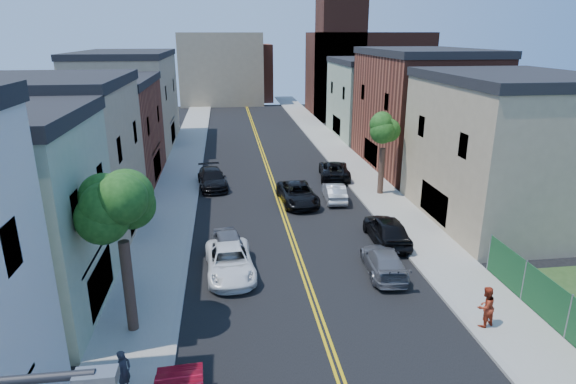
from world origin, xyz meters
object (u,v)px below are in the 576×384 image
object	(u,v)px
pedestrian_right	(485,307)
dark_car_right_far	(334,170)
white_pickup	(230,262)
grey_car_left	(229,247)
black_car_right	(387,229)
silver_car_right	(334,192)
grey_car_right	(384,261)
pedestrian_left	(124,372)
black_suv_lane	(298,194)
black_car_left	(212,178)

from	to	relation	value
pedestrian_right	dark_car_right_far	bearing A→B (deg)	-106.01
white_pickup	grey_car_left	size ratio (longest dim) A/B	1.18
white_pickup	black_car_right	size ratio (longest dim) A/B	1.05
white_pickup	silver_car_right	bearing A→B (deg)	49.71
black_car_right	pedestrian_right	bearing A→B (deg)	99.50
white_pickup	grey_car_right	bearing A→B (deg)	-10.20
grey_car_right	pedestrian_right	xyz separation A→B (m)	(2.60, -5.34, 0.39)
black_car_right	pedestrian_left	bearing A→B (deg)	42.57
black_suv_lane	black_car_left	bearing A→B (deg)	139.08
dark_car_right_far	black_suv_lane	world-z (taller)	dark_car_right_far
grey_car_left	pedestrian_right	xyz separation A→B (m)	(10.50, -7.98, 0.31)
dark_car_right_far	grey_car_right	bearing A→B (deg)	93.75
black_car_left	silver_car_right	bearing A→B (deg)	-33.40
white_pickup	black_car_left	world-z (taller)	black_car_left
grey_car_left	silver_car_right	xyz separation A→B (m)	(7.90, 8.88, -0.08)
silver_car_right	black_car_left	bearing A→B (deg)	-21.95
silver_car_right	grey_car_right	bearing A→B (deg)	94.24
dark_car_right_far	pedestrian_left	bearing A→B (deg)	70.45
dark_car_right_far	pedestrian_left	xyz separation A→B (m)	(-12.88, -24.70, 0.22)
silver_car_right	dark_car_right_far	world-z (taller)	dark_car_right_far
black_car_left	black_car_right	xyz separation A→B (m)	(10.47, -12.25, 0.08)
grey_car_right	dark_car_right_far	bearing A→B (deg)	-88.91
white_pickup	grey_car_right	distance (m)	7.96
black_car_left	pedestrian_right	bearing A→B (deg)	-68.55
pedestrian_left	dark_car_right_far	bearing A→B (deg)	-4.02
black_car_right	silver_car_right	size ratio (longest dim) A/B	1.21
white_pickup	grey_car_right	xyz separation A→B (m)	(7.90, -0.91, -0.05)
grey_car_right	dark_car_right_far	xyz separation A→B (m)	(1.28, 17.27, 0.07)
grey_car_right	pedestrian_right	world-z (taller)	pedestrian_right
grey_car_right	pedestrian_right	distance (m)	5.95
black_car_right	black_suv_lane	distance (m)	8.63
silver_car_right	pedestrian_left	world-z (taller)	pedestrian_left
pedestrian_left	pedestrian_right	world-z (taller)	pedestrian_right
pedestrian_left	black_car_right	bearing A→B (deg)	-25.87
black_car_right	dark_car_right_far	xyz separation A→B (m)	(-0.12, 13.56, -0.09)
black_car_left	black_car_right	world-z (taller)	black_car_right
black_car_right	pedestrian_right	size ratio (longest dim) A/B	2.69
grey_car_left	dark_car_right_far	bearing A→B (deg)	50.34
white_pickup	black_suv_lane	xyz separation A→B (m)	(5.10, 10.35, 0.02)
black_car_right	pedestrian_right	distance (m)	9.14
pedestrian_left	pedestrian_right	size ratio (longest dim) A/B	0.89
pedestrian_left	grey_car_left	bearing A→B (deg)	3.34
white_pickup	black_car_right	bearing A→B (deg)	13.16
silver_car_right	black_suv_lane	bearing A→B (deg)	9.44
silver_car_right	black_suv_lane	size ratio (longest dim) A/B	0.76
black_car_left	pedestrian_left	xyz separation A→B (m)	(-2.53, -23.40, 0.21)
white_pickup	pedestrian_left	bearing A→B (deg)	-117.54
white_pickup	pedestrian_left	size ratio (longest dim) A/B	3.19
black_car_left	black_car_right	size ratio (longest dim) A/B	1.05
pedestrian_left	white_pickup	bearing A→B (deg)	-0.40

